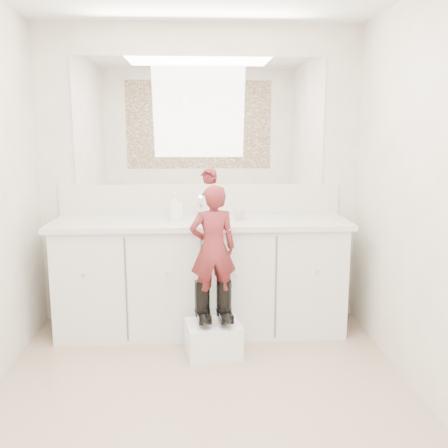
{
  "coord_description": "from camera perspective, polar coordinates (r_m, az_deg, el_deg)",
  "views": [
    {
      "loc": [
        -0.02,
        -2.57,
        1.57
      ],
      "look_at": [
        0.16,
        0.94,
        0.91
      ],
      "focal_mm": 40.0,
      "sensor_mm": 36.0,
      "label": 1
    }
  ],
  "objects": [
    {
      "name": "floor",
      "position": [
        3.01,
        -2.35,
        -20.81
      ],
      "size": [
        3.0,
        3.0,
        0.0
      ],
      "primitive_type": "plane",
      "color": "#8E755D",
      "rests_on": "ground"
    },
    {
      "name": "wall_back",
      "position": [
        4.09,
        -2.73,
        5.4
      ],
      "size": [
        2.6,
        0.0,
        2.6
      ],
      "primitive_type": "plane",
      "rotation": [
        1.57,
        0.0,
        0.0
      ],
      "color": "beige",
      "rests_on": "floor"
    },
    {
      "name": "wall_front",
      "position": [
        1.13,
        -1.88,
        -8.36
      ],
      "size": [
        2.6,
        0.0,
        2.6
      ],
      "primitive_type": "plane",
      "rotation": [
        -1.57,
        0.0,
        0.0
      ],
      "color": "beige",
      "rests_on": "floor"
    },
    {
      "name": "wall_right",
      "position": [
        2.91,
        23.99,
        2.41
      ],
      "size": [
        0.0,
        3.0,
        3.0
      ],
      "primitive_type": "plane",
      "rotation": [
        1.57,
        0.0,
        -1.57
      ],
      "color": "beige",
      "rests_on": "floor"
    },
    {
      "name": "vanity_cabinet",
      "position": [
        3.96,
        -2.61,
        -6.19
      ],
      "size": [
        2.2,
        0.55,
        0.85
      ],
      "primitive_type": "cube",
      "color": "silver",
      "rests_on": "floor"
    },
    {
      "name": "countertop",
      "position": [
        3.84,
        -2.66,
        0.11
      ],
      "size": [
        2.28,
        0.58,
        0.04
      ],
      "primitive_type": "cube",
      "color": "beige",
      "rests_on": "vanity_cabinet"
    },
    {
      "name": "backsplash",
      "position": [
        4.09,
        -2.7,
        2.8
      ],
      "size": [
        2.28,
        0.03,
        0.25
      ],
      "primitive_type": "cube",
      "color": "beige",
      "rests_on": "countertop"
    },
    {
      "name": "mirror",
      "position": [
        4.06,
        -2.78,
        11.58
      ],
      "size": [
        2.0,
        0.02,
        1.0
      ],
      "primitive_type": "cube",
      "color": "white",
      "rests_on": "wall_back"
    },
    {
      "name": "dot_panel",
      "position": [
        1.08,
        -2.04,
        14.95
      ],
      "size": [
        2.0,
        0.01,
        1.2
      ],
      "primitive_type": "cube",
      "color": "#472819",
      "rests_on": "wall_front"
    },
    {
      "name": "faucet",
      "position": [
        4.0,
        -2.69,
        1.53
      ],
      "size": [
        0.08,
        0.08,
        0.1
      ],
      "primitive_type": "cylinder",
      "color": "silver",
      "rests_on": "countertop"
    },
    {
      "name": "cup",
      "position": [
        3.86,
        1.72,
        1.14
      ],
      "size": [
        0.1,
        0.1,
        0.09
      ],
      "primitive_type": "imported",
      "rotation": [
        0.0,
        0.0,
        -0.01
      ],
      "color": "beige",
      "rests_on": "countertop"
    },
    {
      "name": "soap_bottle",
      "position": [
        3.91,
        -5.64,
        2.09
      ],
      "size": [
        0.12,
        0.12,
        0.21
      ],
      "primitive_type": "imported",
      "rotation": [
        0.0,
        0.0,
        0.37
      ],
      "color": "white",
      "rests_on": "countertop"
    },
    {
      "name": "step_stool",
      "position": [
        3.62,
        -1.23,
        -13.0
      ],
      "size": [
        0.41,
        0.36,
        0.24
      ],
      "primitive_type": "cube",
      "rotation": [
        0.0,
        0.0,
        0.15
      ],
      "color": "white",
      "rests_on": "floor"
    },
    {
      "name": "boot_left",
      "position": [
        3.52,
        -2.48,
        -8.94
      ],
      "size": [
        0.14,
        0.22,
        0.31
      ],
      "primitive_type": null,
      "rotation": [
        0.0,
        0.0,
        0.15
      ],
      "color": "black",
      "rests_on": "step_stool"
    },
    {
      "name": "boot_right",
      "position": [
        3.53,
        -0.02,
        -8.91
      ],
      "size": [
        0.14,
        0.22,
        0.31
      ],
      "primitive_type": null,
      "rotation": [
        0.0,
        0.0,
        0.15
      ],
      "color": "black",
      "rests_on": "step_stool"
    },
    {
      "name": "toddler",
      "position": [
        3.41,
        -1.27,
        -2.81
      ],
      "size": [
        0.35,
        0.26,
        0.88
      ],
      "primitive_type": "imported",
      "rotation": [
        0.0,
        0.0,
        3.29
      ],
      "color": "#AA343A",
      "rests_on": "step_stool"
    },
    {
      "name": "toothbrush",
      "position": [
        3.39,
        -0.1,
        -1.0
      ],
      "size": [
        0.14,
        0.03,
        0.06
      ],
      "primitive_type": "cylinder",
      "rotation": [
        0.0,
        1.22,
        0.15
      ],
      "color": "#D25182",
      "rests_on": "toddler"
    }
  ]
}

